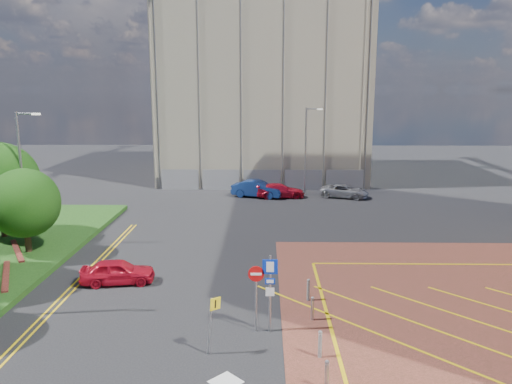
{
  "coord_description": "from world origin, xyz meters",
  "views": [
    {
      "loc": [
        0.28,
        -17.59,
        9.55
      ],
      "look_at": [
        -0.11,
        3.95,
        5.13
      ],
      "focal_mm": 35.0,
      "sensor_mm": 36.0,
      "label": 1
    }
  ],
  "objects_px": {
    "tree_c": "(24,203)",
    "car_red_back": "(280,191)",
    "car_silver_back": "(344,191)",
    "lamp_back": "(306,148)",
    "sign_cluster": "(265,286)",
    "car_blue_back": "(257,189)",
    "warning_sign": "(212,318)",
    "car_red_left": "(118,272)",
    "lamp_left_far": "(23,172)"
  },
  "relations": [
    {
      "from": "tree_c",
      "to": "car_blue_back",
      "type": "distance_m",
      "value": 21.36
    },
    {
      "from": "lamp_left_far",
      "to": "car_red_back",
      "type": "relative_size",
      "value": 1.83
    },
    {
      "from": "tree_c",
      "to": "car_red_back",
      "type": "height_order",
      "value": "tree_c"
    },
    {
      "from": "warning_sign",
      "to": "sign_cluster",
      "type": "bearing_deg",
      "value": 43.53
    },
    {
      "from": "lamp_left_far",
      "to": "car_blue_back",
      "type": "distance_m",
      "value": 20.68
    },
    {
      "from": "warning_sign",
      "to": "car_red_left",
      "type": "xyz_separation_m",
      "value": [
        -5.46,
        6.79,
        -0.81
      ]
    },
    {
      "from": "sign_cluster",
      "to": "warning_sign",
      "type": "relative_size",
      "value": 1.43
    },
    {
      "from": "lamp_back",
      "to": "car_blue_back",
      "type": "height_order",
      "value": "lamp_back"
    },
    {
      "from": "tree_c",
      "to": "lamp_back",
      "type": "relative_size",
      "value": 0.61
    },
    {
      "from": "lamp_back",
      "to": "sign_cluster",
      "type": "bearing_deg",
      "value": -97.97
    },
    {
      "from": "car_blue_back",
      "to": "car_red_back",
      "type": "bearing_deg",
      "value": -78.78
    },
    {
      "from": "lamp_back",
      "to": "car_silver_back",
      "type": "bearing_deg",
      "value": -21.55
    },
    {
      "from": "warning_sign",
      "to": "tree_c",
      "type": "bearing_deg",
      "value": 137.61
    },
    {
      "from": "car_blue_back",
      "to": "car_red_back",
      "type": "height_order",
      "value": "car_blue_back"
    },
    {
      "from": "lamp_back",
      "to": "car_red_back",
      "type": "distance_m",
      "value": 4.69
    },
    {
      "from": "car_red_left",
      "to": "tree_c",
      "type": "bearing_deg",
      "value": 49.24
    },
    {
      "from": "sign_cluster",
      "to": "car_red_left",
      "type": "bearing_deg",
      "value": 146.05
    },
    {
      "from": "tree_c",
      "to": "car_red_back",
      "type": "xyz_separation_m",
      "value": [
        15.15,
        16.51,
        -2.56
      ]
    },
    {
      "from": "lamp_back",
      "to": "car_silver_back",
      "type": "relative_size",
      "value": 1.86
    },
    {
      "from": "car_silver_back",
      "to": "lamp_left_far",
      "type": "bearing_deg",
      "value": 142.74
    },
    {
      "from": "tree_c",
      "to": "warning_sign",
      "type": "relative_size",
      "value": 2.19
    },
    {
      "from": "car_blue_back",
      "to": "sign_cluster",
      "type": "bearing_deg",
      "value": -162.13
    },
    {
      "from": "lamp_left_far",
      "to": "warning_sign",
      "type": "bearing_deg",
      "value": -45.1
    },
    {
      "from": "tree_c",
      "to": "car_silver_back",
      "type": "bearing_deg",
      "value": 38.47
    },
    {
      "from": "lamp_back",
      "to": "car_blue_back",
      "type": "bearing_deg",
      "value": -163.69
    },
    {
      "from": "lamp_back",
      "to": "sign_cluster",
      "type": "relative_size",
      "value": 2.5
    },
    {
      "from": "car_red_back",
      "to": "lamp_left_far",
      "type": "bearing_deg",
      "value": 126.71
    },
    {
      "from": "car_red_left",
      "to": "car_silver_back",
      "type": "distance_m",
      "value": 25.31
    },
    {
      "from": "lamp_left_far",
      "to": "sign_cluster",
      "type": "distance_m",
      "value": 18.58
    },
    {
      "from": "lamp_back",
      "to": "lamp_left_far",
      "type": "bearing_deg",
      "value": -139.14
    },
    {
      "from": "sign_cluster",
      "to": "lamp_left_far",
      "type": "bearing_deg",
      "value": 143.18
    },
    {
      "from": "tree_c",
      "to": "warning_sign",
      "type": "bearing_deg",
      "value": -42.39
    },
    {
      "from": "car_red_left",
      "to": "car_blue_back",
      "type": "relative_size",
      "value": 0.79
    },
    {
      "from": "warning_sign",
      "to": "car_red_left",
      "type": "relative_size",
      "value": 0.62
    },
    {
      "from": "sign_cluster",
      "to": "car_blue_back",
      "type": "distance_m",
      "value": 25.74
    },
    {
      "from": "tree_c",
      "to": "lamp_back",
      "type": "distance_m",
      "value": 25.19
    },
    {
      "from": "tree_c",
      "to": "warning_sign",
      "type": "xyz_separation_m",
      "value": [
        11.88,
        -10.84,
        -1.76
      ]
    },
    {
      "from": "car_red_left",
      "to": "lamp_left_far",
      "type": "bearing_deg",
      "value": 41.98
    },
    {
      "from": "car_red_back",
      "to": "sign_cluster",
      "type": "bearing_deg",
      "value": 171.6
    },
    {
      "from": "warning_sign",
      "to": "car_red_back",
      "type": "xyz_separation_m",
      "value": [
        3.28,
        27.34,
        -0.79
      ]
    },
    {
      "from": "warning_sign",
      "to": "car_red_back",
      "type": "height_order",
      "value": "warning_sign"
    },
    {
      "from": "lamp_left_far",
      "to": "car_blue_back",
      "type": "height_order",
      "value": "lamp_left_far"
    },
    {
      "from": "sign_cluster",
      "to": "car_blue_back",
      "type": "bearing_deg",
      "value": 91.55
    },
    {
      "from": "lamp_left_far",
      "to": "car_silver_back",
      "type": "distance_m",
      "value": 26.66
    },
    {
      "from": "car_red_left",
      "to": "car_silver_back",
      "type": "xyz_separation_m",
      "value": [
        14.55,
        20.71,
        -0.02
      ]
    },
    {
      "from": "tree_c",
      "to": "car_red_left",
      "type": "height_order",
      "value": "tree_c"
    },
    {
      "from": "sign_cluster",
      "to": "warning_sign",
      "type": "distance_m",
      "value": 2.7
    },
    {
      "from": "warning_sign",
      "to": "car_red_back",
      "type": "bearing_deg",
      "value": 83.16
    },
    {
      "from": "warning_sign",
      "to": "car_blue_back",
      "type": "distance_m",
      "value": 27.56
    },
    {
      "from": "lamp_back",
      "to": "car_red_back",
      "type": "xyz_separation_m",
      "value": [
        -2.43,
        -1.49,
        -3.72
      ]
    }
  ]
}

